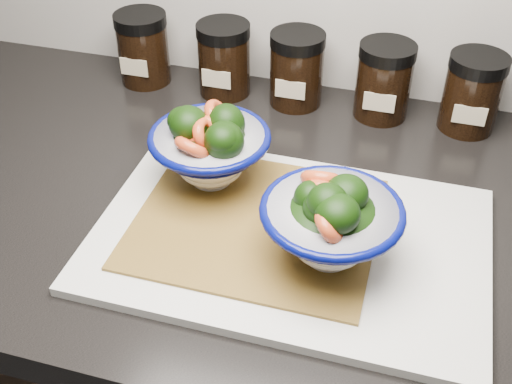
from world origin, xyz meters
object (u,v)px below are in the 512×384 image
(spice_jar_a, at_px, (143,48))
(spice_jar_b, at_px, (224,59))
(spice_jar_d, at_px, (384,81))
(bowl_right, at_px, (331,222))
(spice_jar_c, at_px, (297,69))
(cutting_board, at_px, (290,239))
(spice_jar_e, at_px, (472,93))
(bowl_left, at_px, (210,147))

(spice_jar_a, distance_m, spice_jar_b, 0.13)
(spice_jar_a, xyz_separation_m, spice_jar_d, (0.38, 0.00, 0.00))
(bowl_right, height_order, spice_jar_c, bowl_right)
(spice_jar_a, xyz_separation_m, spice_jar_b, (0.13, 0.00, 0.00))
(spice_jar_b, xyz_separation_m, spice_jar_c, (0.11, 0.00, 0.00))
(spice_jar_c, relative_size, spice_jar_d, 1.00)
(spice_jar_a, bearing_deg, spice_jar_d, 0.00)
(bowl_right, bearing_deg, cutting_board, 152.83)
(bowl_right, relative_size, spice_jar_c, 1.36)
(spice_jar_e, bearing_deg, bowl_left, -141.82)
(spice_jar_a, height_order, spice_jar_e, same)
(spice_jar_e, bearing_deg, spice_jar_a, 180.00)
(spice_jar_c, xyz_separation_m, spice_jar_d, (0.13, 0.00, 0.00))
(spice_jar_d, distance_m, spice_jar_e, 0.12)
(bowl_right, height_order, spice_jar_e, bowl_right)
(spice_jar_b, bearing_deg, spice_jar_a, 180.00)
(spice_jar_a, height_order, spice_jar_d, same)
(spice_jar_c, xyz_separation_m, spice_jar_e, (0.25, 0.00, 0.00))
(bowl_right, bearing_deg, spice_jar_e, 67.53)
(bowl_right, distance_m, spice_jar_d, 0.34)
(spice_jar_e, bearing_deg, spice_jar_c, 180.00)
(bowl_left, xyz_separation_m, spice_jar_a, (-0.20, 0.24, -0.01))
(cutting_board, xyz_separation_m, spice_jar_c, (-0.07, 0.31, 0.05))
(cutting_board, height_order, spice_jar_a, spice_jar_a)
(bowl_left, xyz_separation_m, spice_jar_b, (-0.06, 0.24, -0.01))
(bowl_left, relative_size, spice_jar_a, 1.34)
(spice_jar_b, bearing_deg, spice_jar_d, 0.00)
(spice_jar_b, height_order, spice_jar_d, same)
(cutting_board, xyz_separation_m, spice_jar_a, (-0.32, 0.31, 0.05))
(bowl_right, xyz_separation_m, spice_jar_e, (0.14, 0.34, -0.01))
(bowl_right, distance_m, spice_jar_a, 0.50)
(bowl_right, relative_size, spice_jar_b, 1.36)
(cutting_board, xyz_separation_m, spice_jar_e, (0.19, 0.31, 0.05))
(bowl_left, distance_m, bowl_right, 0.19)
(bowl_right, bearing_deg, spice_jar_a, 137.29)
(cutting_board, relative_size, spice_jar_a, 3.98)
(spice_jar_b, relative_size, spice_jar_e, 1.00)
(cutting_board, height_order, spice_jar_b, spice_jar_b)
(bowl_left, relative_size, spice_jar_d, 1.34)
(bowl_left, bearing_deg, bowl_right, -29.49)
(cutting_board, height_order, bowl_left, bowl_left)
(spice_jar_b, bearing_deg, bowl_left, -75.61)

